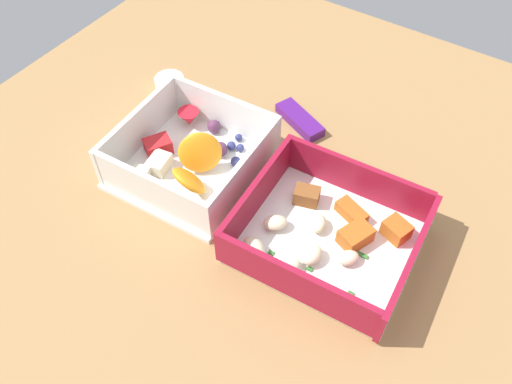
# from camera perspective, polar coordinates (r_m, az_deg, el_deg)

# --- Properties ---
(table_surface) EXTENTS (0.80, 0.80, 0.02)m
(table_surface) POSITION_cam_1_polar(r_m,az_deg,el_deg) (0.58, 0.45, -2.21)
(table_surface) COLOR #9E7547
(table_surface) RESTS_ON ground
(pasta_container) EXTENTS (0.18, 0.16, 0.05)m
(pasta_container) POSITION_cam_1_polar(r_m,az_deg,el_deg) (0.53, 7.83, -4.47)
(pasta_container) COLOR white
(pasta_container) RESTS_ON table_surface
(fruit_bowl) EXTENTS (0.15, 0.16, 0.06)m
(fruit_bowl) POSITION_cam_1_polar(r_m,az_deg,el_deg) (0.60, -7.04, 3.87)
(fruit_bowl) COLOR white
(fruit_bowl) RESTS_ON table_surface
(candy_bar) EXTENTS (0.07, 0.05, 0.01)m
(candy_bar) POSITION_cam_1_polar(r_m,az_deg,el_deg) (0.66, 4.75, 7.79)
(candy_bar) COLOR #51197A
(candy_bar) RESTS_ON table_surface
(paper_cup_liner) EXTENTS (0.04, 0.04, 0.02)m
(paper_cup_liner) POSITION_cam_1_polar(r_m,az_deg,el_deg) (0.71, -9.30, 11.52)
(paper_cup_liner) COLOR white
(paper_cup_liner) RESTS_ON table_surface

